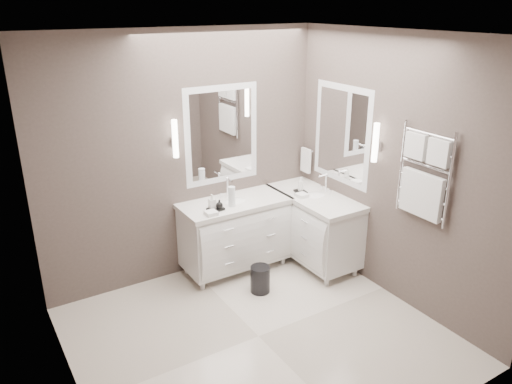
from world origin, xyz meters
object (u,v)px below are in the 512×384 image
vanity_right (313,224)px  waste_bin (260,279)px  vanity_back (235,231)px  towel_ladder (424,179)px

vanity_right → waste_bin: (-0.90, -0.25, -0.34)m
vanity_back → towel_ladder: towel_ladder is taller
vanity_back → waste_bin: bearing=-92.1°
vanity_back → towel_ladder: (1.10, -1.63, 0.91)m
waste_bin → towel_ladder: bearing=-43.1°
vanity_back → vanity_right: (0.88, -0.33, 0.00)m
towel_ladder → waste_bin: bearing=136.9°
towel_ladder → vanity_back: bearing=124.1°
vanity_back → waste_bin: (-0.02, -0.58, -0.34)m
vanity_back → towel_ladder: size_ratio=1.38×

